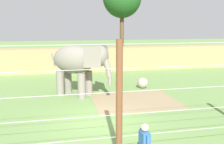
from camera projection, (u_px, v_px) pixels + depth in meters
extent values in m
plane|color=#6B8E4C|center=(99.00, 121.00, 11.79)|extent=(120.00, 120.00, 0.00)
cube|color=#937F5B|center=(135.00, 100.00, 15.01)|extent=(4.85, 4.16, 0.01)
cube|color=tan|center=(77.00, 60.00, 24.22)|extent=(36.00, 1.80, 2.22)
cylinder|color=gray|center=(89.00, 83.00, 16.09)|extent=(0.48, 0.48, 1.52)
cylinder|color=gray|center=(82.00, 86.00, 15.34)|extent=(0.48, 0.48, 1.52)
cylinder|color=gray|center=(68.00, 81.00, 16.73)|extent=(0.48, 0.48, 1.52)
cylinder|color=gray|center=(60.00, 83.00, 15.98)|extent=(0.48, 0.48, 1.52)
ellipsoid|color=gray|center=(74.00, 59.00, 15.76)|extent=(3.17, 2.91, 1.74)
ellipsoid|color=gray|center=(99.00, 56.00, 14.97)|extent=(1.58, 1.60, 1.25)
cube|color=gray|center=(103.00, 55.00, 15.60)|extent=(0.56, 0.91, 1.20)
cube|color=gray|center=(92.00, 57.00, 14.43)|extent=(0.98, 0.31, 1.20)
cylinder|color=gray|center=(107.00, 64.00, 14.86)|extent=(0.63, 0.60, 0.68)
cylinder|color=gray|center=(109.00, 72.00, 14.89)|extent=(0.48, 0.46, 0.64)
cylinder|color=gray|center=(110.00, 80.00, 14.94)|extent=(0.31, 0.31, 0.60)
cylinder|color=gray|center=(53.00, 60.00, 16.43)|extent=(0.33, 0.28, 0.87)
sphere|color=tan|center=(143.00, 83.00, 17.86)|extent=(0.74, 0.74, 0.74)
cylinder|color=brown|center=(119.00, 100.00, 8.30)|extent=(0.22, 0.22, 3.93)
cylinder|color=#B7B7BC|center=(114.00, 137.00, 8.50)|extent=(12.95, 0.02, 0.02)
cylinder|color=#B7B7BC|center=(114.00, 115.00, 8.35)|extent=(12.95, 0.02, 0.02)
cylinder|color=#B7B7BC|center=(114.00, 92.00, 8.21)|extent=(12.95, 0.02, 0.02)
cylinder|color=#B7B7BC|center=(114.00, 69.00, 8.07)|extent=(12.95, 0.02, 0.02)
cylinder|color=#B7B7BC|center=(114.00, 44.00, 7.93)|extent=(12.95, 0.02, 0.02)
cube|color=#3366B2|center=(144.00, 141.00, 7.21)|extent=(0.25, 0.38, 0.56)
sphere|color=beige|center=(145.00, 128.00, 7.13)|extent=(0.22, 0.22, 0.22)
cylinder|color=#3366B2|center=(141.00, 137.00, 7.43)|extent=(0.10, 0.10, 0.54)
cylinder|color=brown|center=(122.00, 40.00, 27.96)|extent=(0.44, 0.44, 5.44)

